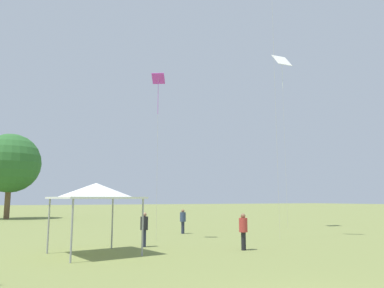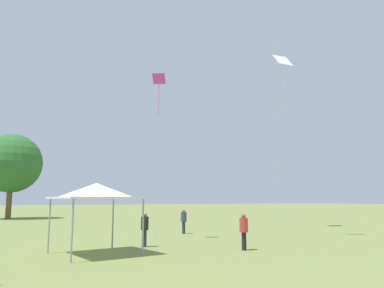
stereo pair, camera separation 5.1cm
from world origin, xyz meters
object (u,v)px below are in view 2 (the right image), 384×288
object	(u,v)px
person_standing_0	(244,228)
distant_tree_2	(12,163)
kite_2	(283,64)
person_standing_3	(184,219)
person_standing_6	(145,226)
kite_3	(159,87)
canopy_tent	(96,191)

from	to	relation	value
person_standing_0	distant_tree_2	distance (m)	35.28
kite_2	person_standing_3	bearing A→B (deg)	-128.94
person_standing_0	distant_tree_2	size ratio (longest dim) A/B	0.16
person_standing_0	kite_2	xyz separation A→B (m)	(10.23, 8.79, 12.22)
person_standing_0	person_standing_6	distance (m)	4.63
person_standing_3	distant_tree_2	distance (m)	27.79
person_standing_6	kite_3	xyz separation A→B (m)	(1.54, 2.31, 7.62)
kite_2	distant_tree_2	world-z (taller)	kite_2
person_standing_0	canopy_tent	distance (m)	6.53
canopy_tent	kite_3	distance (m)	8.21
person_standing_0	person_standing_3	world-z (taller)	person_standing_0
person_standing_6	canopy_tent	bearing A→B (deg)	-97.57
person_standing_3	person_standing_6	world-z (taller)	person_standing_6
person_standing_0	kite_3	world-z (taller)	kite_3
person_standing_0	person_standing_3	bearing A→B (deg)	-21.19
person_standing_3	kite_2	bearing A→B (deg)	-112.87
person_standing_3	kite_3	xyz separation A→B (m)	(-3.03, -2.97, 7.65)
person_standing_0	distant_tree_2	world-z (taller)	distant_tree_2
canopy_tent	distant_tree_2	size ratio (longest dim) A/B	0.37
canopy_tent	distant_tree_2	world-z (taller)	distant_tree_2
kite_2	kite_3	size ratio (longest dim) A/B	1.50
person_standing_3	person_standing_6	bearing A→B (deg)	113.42
kite_3	person_standing_3	bearing A→B (deg)	-59.19
kite_3	distant_tree_2	distance (m)	29.29
kite_2	person_standing_0	bearing A→B (deg)	-91.17
person_standing_0	person_standing_6	bearing A→B (deg)	35.10
canopy_tent	kite_2	world-z (taller)	kite_2
person_standing_0	kite_2	world-z (taller)	kite_2
canopy_tent	kite_2	bearing A→B (deg)	23.57
kite_3	kite_2	bearing A→B (deg)	-87.90
person_standing_6	kite_3	size ratio (longest dim) A/B	0.17
person_standing_6	distant_tree_2	bearing A→B (deg)	154.33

